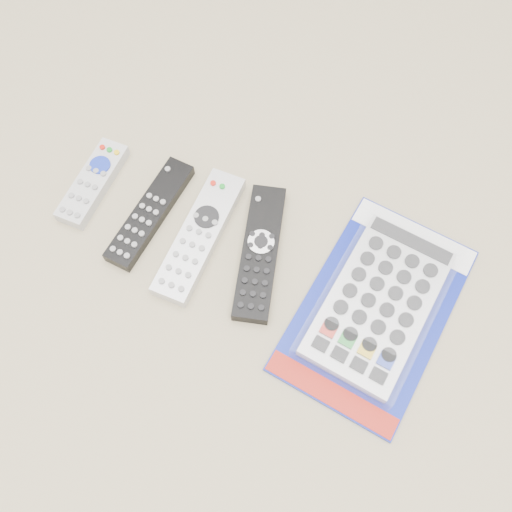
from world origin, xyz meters
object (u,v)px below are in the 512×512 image
(remote_small_grey, at_px, (93,183))
(remote_silver_dvd, at_px, (199,236))
(remote_large_black, at_px, (260,253))
(remote_slim_black, at_px, (150,213))
(jumbo_remote_packaged, at_px, (379,303))

(remote_small_grey, distance_m, remote_silver_dvd, 0.20)
(remote_small_grey, distance_m, remote_large_black, 0.29)
(remote_slim_black, bearing_deg, remote_large_black, 5.40)
(remote_silver_dvd, height_order, jumbo_remote_packaged, jumbo_remote_packaged)
(remote_slim_black, distance_m, jumbo_remote_packaged, 0.37)
(remote_large_black, xyz_separation_m, jumbo_remote_packaged, (0.19, -0.02, 0.01))
(remote_silver_dvd, relative_size, jumbo_remote_packaged, 0.65)
(remote_silver_dvd, xyz_separation_m, jumbo_remote_packaged, (0.28, -0.02, 0.01))
(remote_silver_dvd, bearing_deg, remote_large_black, 5.56)
(remote_small_grey, height_order, remote_large_black, same)
(remote_large_black, bearing_deg, remote_slim_black, 166.42)
(remote_large_black, bearing_deg, remote_small_grey, 163.38)
(remote_slim_black, height_order, remote_large_black, remote_large_black)
(remote_small_grey, xyz_separation_m, remote_large_black, (0.29, -0.03, 0.00))
(remote_small_grey, xyz_separation_m, remote_slim_black, (0.11, -0.02, -0.00))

